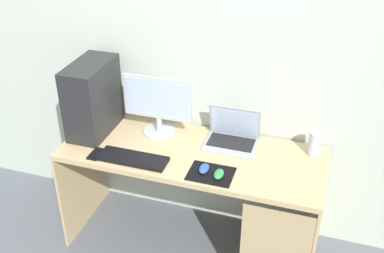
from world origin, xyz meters
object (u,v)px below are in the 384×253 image
at_px(pc_tower, 93,98).
at_px(laptop, 232,137).
at_px(speaker, 314,144).
at_px(keyboard, 133,159).
at_px(cell_phone, 96,154).
at_px(mouse_left, 204,169).
at_px(mouse_right, 219,174).
at_px(monitor, 158,105).

relative_size(pc_tower, laptop, 1.45).
bearing_deg(speaker, laptop, -176.99).
bearing_deg(keyboard, cell_phone, -176.71).
relative_size(laptop, keyboard, 0.78).
relative_size(mouse_left, cell_phone, 0.74).
bearing_deg(laptop, mouse_left, -102.92).
distance_m(mouse_left, mouse_right, 0.10).
xyz_separation_m(mouse_left, mouse_right, (0.10, -0.02, 0.00)).
xyz_separation_m(speaker, cell_phone, (-1.26, -0.41, -0.07)).
distance_m(monitor, keyboard, 0.40).
bearing_deg(mouse_right, speaker, 39.23).
bearing_deg(laptop, monitor, -177.51).
relative_size(speaker, mouse_left, 1.64).
relative_size(speaker, mouse_right, 1.64).
bearing_deg(speaker, keyboard, -158.89).
xyz_separation_m(pc_tower, mouse_left, (0.82, -0.23, -0.22)).
relative_size(monitor, mouse_right, 4.74).
xyz_separation_m(keyboard, mouse_right, (0.53, -0.00, 0.01)).
xyz_separation_m(laptop, mouse_left, (-0.08, -0.35, -0.03)).
bearing_deg(mouse_left, speaker, 32.66).
distance_m(keyboard, cell_phone, 0.24).
distance_m(monitor, mouse_right, 0.64).
height_order(mouse_right, cell_phone, mouse_right).
distance_m(keyboard, mouse_left, 0.44).
height_order(speaker, mouse_left, speaker).
xyz_separation_m(pc_tower, mouse_right, (0.91, -0.25, -0.22)).
distance_m(monitor, mouse_left, 0.55).
bearing_deg(mouse_left, monitor, 141.24).
height_order(keyboard, cell_phone, keyboard).
bearing_deg(cell_phone, monitor, 53.12).
relative_size(speaker, keyboard, 0.38).
height_order(monitor, cell_phone, monitor).
height_order(speaker, cell_phone, speaker).
relative_size(pc_tower, monitor, 1.05).
bearing_deg(speaker, cell_phone, -162.07).
distance_m(mouse_right, cell_phone, 0.77).
distance_m(speaker, mouse_right, 0.63).
relative_size(monitor, laptop, 1.39).
bearing_deg(pc_tower, keyboard, -33.47).
bearing_deg(pc_tower, laptop, 7.54).
bearing_deg(mouse_right, laptop, 92.32).
distance_m(speaker, cell_phone, 1.33).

